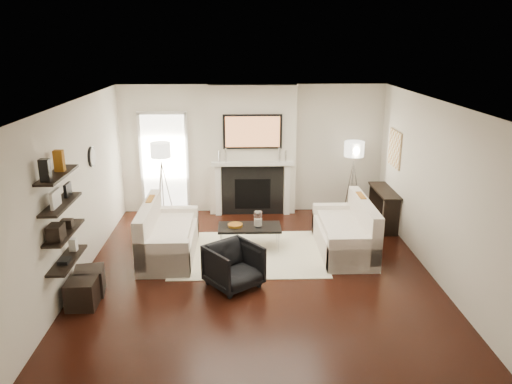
{
  "coord_description": "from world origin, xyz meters",
  "views": [
    {
      "loc": [
        -0.26,
        -7.28,
        3.58
      ],
      "look_at": [
        0.0,
        0.6,
        1.15
      ],
      "focal_mm": 35.0,
      "sensor_mm": 36.0,
      "label": 1
    }
  ],
  "objects_px": {
    "loveseat_left_base": "(170,244)",
    "lamp_left_shade": "(160,150)",
    "ottoman_near": "(90,281)",
    "lamp_right_shade": "(354,149)",
    "loveseat_right_base": "(344,240)",
    "coffee_table": "(250,227)",
    "armchair": "(234,264)"
  },
  "relations": [
    {
      "from": "lamp_right_shade",
      "to": "ottoman_near",
      "type": "height_order",
      "value": "lamp_right_shade"
    },
    {
      "from": "lamp_right_shade",
      "to": "ottoman_near",
      "type": "bearing_deg",
      "value": -144.95
    },
    {
      "from": "lamp_right_shade",
      "to": "loveseat_left_base",
      "type": "bearing_deg",
      "value": -152.43
    },
    {
      "from": "loveseat_left_base",
      "to": "armchair",
      "type": "relative_size",
      "value": 2.48
    },
    {
      "from": "armchair",
      "to": "lamp_right_shade",
      "type": "xyz_separation_m",
      "value": [
        2.42,
        3.0,
        1.09
      ]
    },
    {
      "from": "loveseat_left_base",
      "to": "lamp_left_shade",
      "type": "relative_size",
      "value": 4.5
    },
    {
      "from": "lamp_left_shade",
      "to": "lamp_right_shade",
      "type": "bearing_deg",
      "value": -0.47
    },
    {
      "from": "ottoman_near",
      "to": "lamp_left_shade",
      "type": "bearing_deg",
      "value": 79.04
    },
    {
      "from": "coffee_table",
      "to": "armchair",
      "type": "xyz_separation_m",
      "value": [
        -0.26,
        -1.41,
        -0.04
      ]
    },
    {
      "from": "loveseat_left_base",
      "to": "ottoman_near",
      "type": "distance_m",
      "value": 1.65
    },
    {
      "from": "loveseat_right_base",
      "to": "ottoman_near",
      "type": "height_order",
      "value": "loveseat_right_base"
    },
    {
      "from": "loveseat_right_base",
      "to": "armchair",
      "type": "xyz_separation_m",
      "value": [
        -1.91,
        -1.23,
        0.15
      ]
    },
    {
      "from": "loveseat_left_base",
      "to": "lamp_right_shade",
      "type": "bearing_deg",
      "value": 27.57
    },
    {
      "from": "loveseat_right_base",
      "to": "coffee_table",
      "type": "bearing_deg",
      "value": 173.92
    },
    {
      "from": "lamp_left_shade",
      "to": "lamp_right_shade",
      "type": "relative_size",
      "value": 1.0
    },
    {
      "from": "coffee_table",
      "to": "armchair",
      "type": "distance_m",
      "value": 1.43
    },
    {
      "from": "lamp_right_shade",
      "to": "lamp_left_shade",
      "type": "bearing_deg",
      "value": 179.53
    },
    {
      "from": "armchair",
      "to": "ottoman_near",
      "type": "bearing_deg",
      "value": 147.21
    },
    {
      "from": "loveseat_right_base",
      "to": "lamp_right_shade",
      "type": "xyz_separation_m",
      "value": [
        0.51,
        1.77,
        1.24
      ]
    },
    {
      "from": "loveseat_right_base",
      "to": "ottoman_near",
      "type": "relative_size",
      "value": 4.5
    },
    {
      "from": "loveseat_left_base",
      "to": "armchair",
      "type": "bearing_deg",
      "value": -46.11
    },
    {
      "from": "armchair",
      "to": "lamp_right_shade",
      "type": "height_order",
      "value": "lamp_right_shade"
    },
    {
      "from": "loveseat_right_base",
      "to": "loveseat_left_base",
      "type": "bearing_deg",
      "value": -178.64
    },
    {
      "from": "loveseat_left_base",
      "to": "lamp_left_shade",
      "type": "height_order",
      "value": "lamp_left_shade"
    },
    {
      "from": "armchair",
      "to": "ottoman_near",
      "type": "height_order",
      "value": "armchair"
    },
    {
      "from": "loveseat_left_base",
      "to": "loveseat_right_base",
      "type": "bearing_deg",
      "value": 1.36
    },
    {
      "from": "loveseat_left_base",
      "to": "coffee_table",
      "type": "xyz_separation_m",
      "value": [
        1.38,
        0.25,
        0.19
      ]
    },
    {
      "from": "loveseat_left_base",
      "to": "lamp_right_shade",
      "type": "height_order",
      "value": "lamp_right_shade"
    },
    {
      "from": "loveseat_left_base",
      "to": "coffee_table",
      "type": "bearing_deg",
      "value": 10.16
    },
    {
      "from": "lamp_left_shade",
      "to": "ottoman_near",
      "type": "bearing_deg",
      "value": -100.96
    },
    {
      "from": "loveseat_left_base",
      "to": "lamp_left_shade",
      "type": "xyz_separation_m",
      "value": [
        -0.37,
        1.88,
        1.24
      ]
    },
    {
      "from": "loveseat_right_base",
      "to": "coffee_table",
      "type": "xyz_separation_m",
      "value": [
        -1.64,
        0.18,
        0.19
      ]
    }
  ]
}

